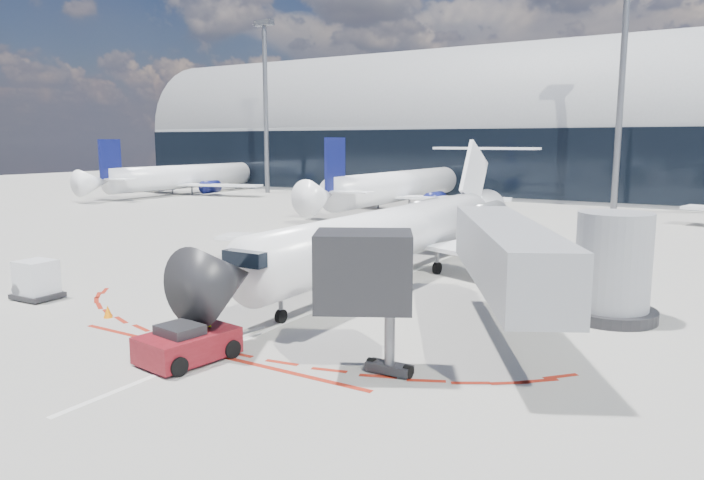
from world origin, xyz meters
The scene contains 15 objects.
ground centered at (0.00, 0.00, 0.00)m, with size 260.00×260.00×0.00m, color gray.
apron_centerline centered at (0.00, 2.00, 0.01)m, with size 0.25×40.00×0.01m, color silver.
apron_stop_bar centered at (0.00, -11.50, 0.01)m, with size 14.00×0.25×0.01m, color maroon.
terminal_building centered at (0.00, 64.97, 8.52)m, with size 150.00×24.15×24.00m.
jet_bridge centered at (9.79, -3.01, 3.01)m, with size 10.03×15.20×4.90m.
light_mast_west centered at (-45.00, 48.00, 12.50)m, with size 0.70×0.70×25.00m, color slate.
light_mast_centre centered at (5.00, 48.00, 12.50)m, with size 0.70×0.70×25.00m, color slate.
regional_jet centered at (-0.13, 4.68, 2.67)m, with size 25.84×31.87×7.98m.
pushback_tug centered at (-0.13, -12.43, 0.62)m, with size 2.70×5.49×1.40m.
ramp_worker centered at (-0.12, -11.55, 0.92)m, with size 0.67×0.44×1.84m, color #B8D516.
uld_container centered at (-13.24, -9.89, 0.98)m, with size 2.18×1.88×1.97m.
safety_cone_left centered at (-7.35, -10.27, 0.28)m, with size 0.41×0.41×0.56m, color orange.
safety_cone_right centered at (-0.98, -10.30, 0.28)m, with size 0.41×0.41×0.56m, color orange.
bg_airliner_0 centered at (-54.27, 40.16, 5.07)m, with size 31.37×33.21×10.15m, color white, non-canonical shape.
bg_airliner_1 centered at (-17.37, 37.88, 5.14)m, with size 31.76×33.63×10.28m, color white, non-canonical shape.
Camera 1 is at (16.24, -27.98, 7.87)m, focal length 32.00 mm.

